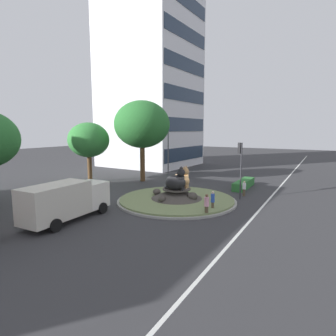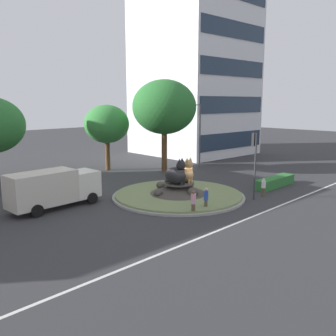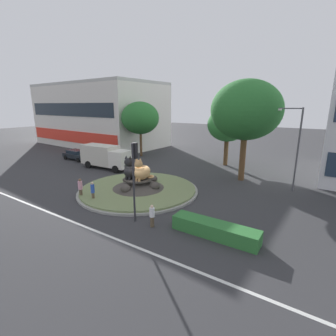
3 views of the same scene
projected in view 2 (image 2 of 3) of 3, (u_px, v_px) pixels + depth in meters
name	position (u px, v px, depth m)	size (l,w,h in m)	color
ground_plane	(178.00, 197.00, 30.99)	(160.00, 160.00, 0.00)	#333335
lane_centreline	(255.00, 216.00, 25.85)	(112.00, 0.20, 0.01)	silver
roundabout_island	(179.00, 192.00, 30.92)	(11.12, 11.12, 1.25)	gray
cat_statue_black	(176.00, 175.00, 30.02)	(1.58, 2.43, 2.19)	black
cat_statue_calico	(185.00, 173.00, 30.91)	(1.28, 2.06, 2.11)	tan
traffic_light_mast	(254.00, 154.00, 29.60)	(0.33, 0.46, 5.48)	#2D2D33
office_tower	(195.00, 37.00, 54.83)	(15.16, 15.66, 35.04)	silver
clipped_hedge_strip	(275.00, 182.00, 34.68)	(5.42, 1.20, 0.90)	#2D7033
broadleaf_tree_behind_island	(164.00, 107.00, 40.65)	(7.10, 7.10, 10.37)	brown
third_tree_left	(107.00, 124.00, 42.19)	(5.17, 5.17, 7.59)	brown
streetlight_arm	(199.00, 131.00, 43.96)	(2.25, 0.61, 7.66)	#4C4C51
pedestrian_pink_shirt	(193.00, 202.00, 25.87)	(0.37, 0.37, 1.79)	brown
pedestrian_blue_shirt	(206.00, 198.00, 26.95)	(0.31, 0.31, 1.73)	brown
pedestrian_white_shirt	(263.00, 187.00, 31.10)	(0.35, 0.35, 1.55)	brown
delivery_box_truck	(53.00, 188.00, 27.47)	(7.09, 2.75, 2.90)	silver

